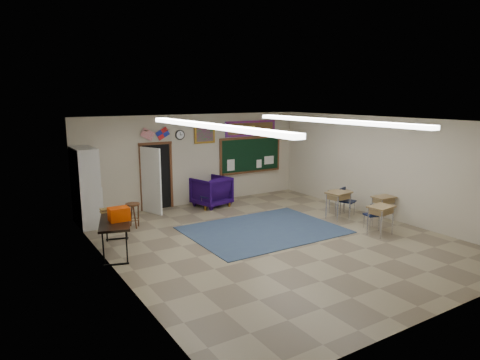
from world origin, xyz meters
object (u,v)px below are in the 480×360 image
wingback_armchair (211,191)px  folding_table (116,233)px  wooden_stool (133,215)px  student_desk_front_left (338,204)px  student_desk_front_right (340,201)px

wingback_armchair → folding_table: bearing=19.7°
folding_table → wingback_armchair: bearing=50.6°
wingback_armchair → wooden_stool: (-2.97, -0.97, -0.14)m
student_desk_front_left → student_desk_front_right: student_desk_front_left is taller
student_desk_front_right → wingback_armchair: bearing=146.3°
student_desk_front_left → folding_table: (-6.34, 0.77, -0.01)m
student_desk_front_right → wooden_stool: (-5.84, 2.04, -0.06)m
student_desk_front_right → folding_table: 6.79m
wooden_stool → folding_table: bearing=-120.1°
folding_table → wooden_stool: bearing=77.0°
folding_table → wooden_stool: 1.88m
student_desk_front_left → student_desk_front_right: 0.57m
wooden_stool → wingback_armchair: bearing=18.0°
wingback_armchair → wooden_stool: wingback_armchair is taller
student_desk_front_left → student_desk_front_right: bearing=31.0°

